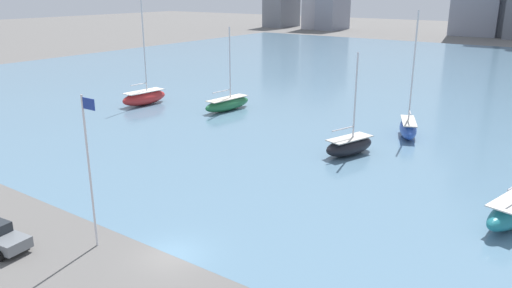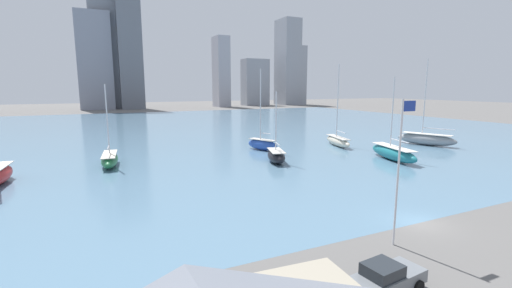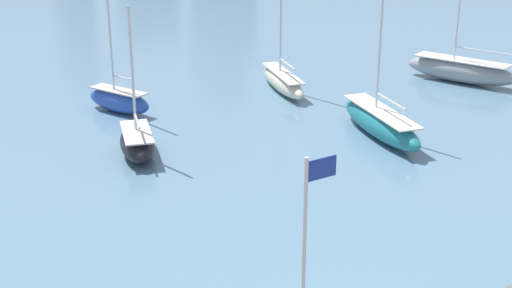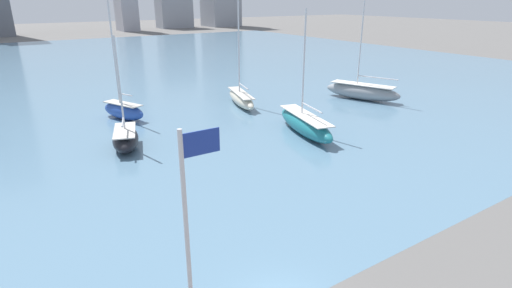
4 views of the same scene
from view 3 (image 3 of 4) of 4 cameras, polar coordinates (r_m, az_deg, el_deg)
The scene contains 6 objects.
flag_pole at distance 24.13m, azimuth 3.92°, elevation -11.20°, with size 1.24×0.14×10.12m.
sailboat_gray at distance 69.53m, azimuth 16.09°, elevation 5.71°, with size 6.10×10.84×16.11m.
sailboat_cream at distance 64.12m, azimuth 2.14°, elevation 5.11°, with size 4.35×9.80×15.03m.
sailboat_black at distance 49.73m, azimuth -9.48°, elevation 0.12°, with size 4.08×6.56×10.30m.
sailboat_teal at distance 53.44m, azimuth 9.93°, elevation 1.69°, with size 4.76×11.07×12.43m.
sailboat_blue at distance 59.24m, azimuth -10.91°, elevation 3.53°, with size 4.22×6.59×13.98m.
Camera 3 is at (-17.07, -18.38, 18.30)m, focal length 50.00 mm.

